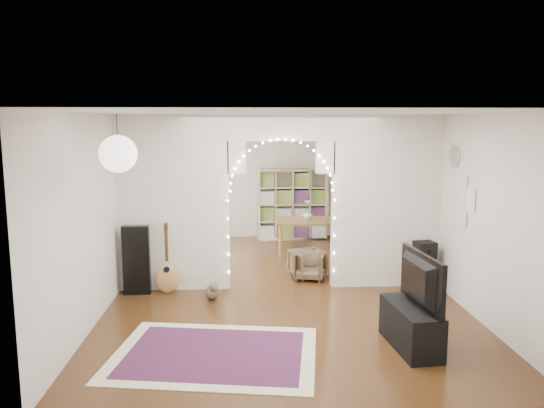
{
  "coord_description": "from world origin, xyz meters",
  "views": [
    {
      "loc": [
        -0.56,
        -8.11,
        2.58
      ],
      "look_at": [
        -0.12,
        0.3,
        1.28
      ],
      "focal_mm": 35.0,
      "sensor_mm": 36.0,
      "label": 1
    }
  ],
  "objects_px": {
    "floor_speaker": "(424,266)",
    "dining_table": "(308,223)",
    "dining_chair_left": "(308,264)",
    "bookcase": "(292,204)",
    "acoustic_guitar": "(167,268)",
    "dining_chair_right": "(309,266)",
    "media_console": "(411,327)"
  },
  "relations": [
    {
      "from": "bookcase",
      "to": "dining_chair_right",
      "type": "distance_m",
      "value": 3.18
    },
    {
      "from": "acoustic_guitar",
      "to": "media_console",
      "type": "relative_size",
      "value": 0.92
    },
    {
      "from": "floor_speaker",
      "to": "bookcase",
      "type": "height_order",
      "value": "bookcase"
    },
    {
      "from": "acoustic_guitar",
      "to": "bookcase",
      "type": "relative_size",
      "value": 0.59
    },
    {
      "from": "dining_chair_right",
      "to": "bookcase",
      "type": "bearing_deg",
      "value": 102.21
    },
    {
      "from": "dining_chair_right",
      "to": "dining_chair_left",
      "type": "bearing_deg",
      "value": 110.07
    },
    {
      "from": "floor_speaker",
      "to": "dining_table",
      "type": "distance_m",
      "value": 2.57
    },
    {
      "from": "acoustic_guitar",
      "to": "dining_chair_left",
      "type": "relative_size",
      "value": 1.78
    },
    {
      "from": "dining_chair_left",
      "to": "dining_chair_right",
      "type": "relative_size",
      "value": 1.05
    },
    {
      "from": "floor_speaker",
      "to": "dining_chair_right",
      "type": "xyz_separation_m",
      "value": [
        -1.71,
        0.67,
        -0.16
      ]
    },
    {
      "from": "dining_table",
      "to": "dining_chair_right",
      "type": "xyz_separation_m",
      "value": [
        -0.13,
        -1.34,
        -0.46
      ]
    },
    {
      "from": "dining_table",
      "to": "dining_chair_right",
      "type": "height_order",
      "value": "dining_table"
    },
    {
      "from": "bookcase",
      "to": "dining_chair_left",
      "type": "distance_m",
      "value": 3.09
    },
    {
      "from": "bookcase",
      "to": "dining_table",
      "type": "distance_m",
      "value": 1.8
    },
    {
      "from": "acoustic_guitar",
      "to": "media_console",
      "type": "bearing_deg",
      "value": -58.56
    },
    {
      "from": "media_console",
      "to": "bookcase",
      "type": "relative_size",
      "value": 0.64
    },
    {
      "from": "floor_speaker",
      "to": "dining_chair_right",
      "type": "distance_m",
      "value": 1.84
    },
    {
      "from": "acoustic_guitar",
      "to": "dining_chair_left",
      "type": "xyz_separation_m",
      "value": [
        2.23,
        0.71,
        -0.17
      ]
    },
    {
      "from": "acoustic_guitar",
      "to": "floor_speaker",
      "type": "distance_m",
      "value": 3.95
    },
    {
      "from": "media_console",
      "to": "dining_chair_right",
      "type": "xyz_separation_m",
      "value": [
        -0.84,
        2.76,
        -0.03
      ]
    },
    {
      "from": "acoustic_guitar",
      "to": "dining_table",
      "type": "relative_size",
      "value": 0.75
    },
    {
      "from": "media_console",
      "to": "bookcase",
      "type": "bearing_deg",
      "value": 92.5
    },
    {
      "from": "acoustic_guitar",
      "to": "dining_chair_right",
      "type": "bearing_deg",
      "value": -8.47
    },
    {
      "from": "floor_speaker",
      "to": "dining_chair_right",
      "type": "height_order",
      "value": "floor_speaker"
    },
    {
      "from": "acoustic_guitar",
      "to": "bookcase",
      "type": "distance_m",
      "value": 4.39
    },
    {
      "from": "floor_speaker",
      "to": "dining_chair_left",
      "type": "xyz_separation_m",
      "value": [
        -1.72,
        0.76,
        -0.15
      ]
    },
    {
      "from": "floor_speaker",
      "to": "media_console",
      "type": "distance_m",
      "value": 2.26
    },
    {
      "from": "floor_speaker",
      "to": "dining_chair_right",
      "type": "bearing_deg",
      "value": 148.72
    },
    {
      "from": "media_console",
      "to": "dining_chair_right",
      "type": "height_order",
      "value": "media_console"
    },
    {
      "from": "dining_table",
      "to": "dining_chair_right",
      "type": "bearing_deg",
      "value": -93.11
    },
    {
      "from": "floor_speaker",
      "to": "dining_table",
      "type": "bearing_deg",
      "value": 118.09
    },
    {
      "from": "floor_speaker",
      "to": "bookcase",
      "type": "xyz_separation_m",
      "value": [
        -1.7,
        3.8,
        0.4
      ]
    }
  ]
}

